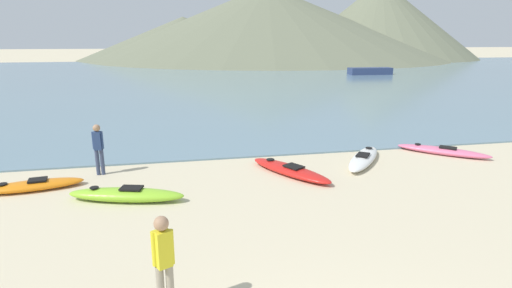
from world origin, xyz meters
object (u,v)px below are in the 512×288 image
(person_near_foreground, at_px, (164,259))
(kayak_on_sand_3, at_px, (33,185))
(person_near_waterline, at_px, (98,146))
(moored_boat_2, at_px, (296,63))
(kayak_on_sand_1, at_px, (364,158))
(kayak_on_sand_2, at_px, (290,170))
(moored_boat_0, at_px, (370,71))
(kayak_on_sand_0, at_px, (126,195))
(kayak_on_sand_4, at_px, (443,151))

(person_near_foreground, bearing_deg, kayak_on_sand_3, 121.41)
(person_near_waterline, distance_m, moored_boat_2, 52.69)
(kayak_on_sand_1, relative_size, kayak_on_sand_2, 0.94)
(person_near_foreground, distance_m, moored_boat_0, 46.69)
(kayak_on_sand_3, xyz_separation_m, moored_boat_0, (27.85, 33.74, 0.34))
(kayak_on_sand_0, height_order, person_near_foreground, person_near_foreground)
(kayak_on_sand_4, bearing_deg, kayak_on_sand_3, -176.49)
(kayak_on_sand_4, xyz_separation_m, moored_boat_2, (9.14, 48.30, 0.54))
(kayak_on_sand_2, xyz_separation_m, moored_boat_0, (20.17, 33.93, 0.33))
(kayak_on_sand_4, xyz_separation_m, person_near_foreground, (-10.16, -7.16, 0.82))
(kayak_on_sand_1, relative_size, person_near_foreground, 1.82)
(kayak_on_sand_3, bearing_deg, kayak_on_sand_0, -27.12)
(kayak_on_sand_4, relative_size, moored_boat_0, 0.53)
(kayak_on_sand_0, xyz_separation_m, person_near_foreground, (1.11, -4.90, 0.78))
(kayak_on_sand_1, bearing_deg, person_near_foreground, -134.70)
(person_near_waterline, xyz_separation_m, moored_boat_2, (21.44, 48.13, -0.27))
(person_near_foreground, bearing_deg, kayak_on_sand_4, 35.17)
(kayak_on_sand_3, distance_m, moored_boat_2, 54.34)
(kayak_on_sand_2, height_order, person_near_foreground, person_near_foreground)
(kayak_on_sand_1, relative_size, kayak_on_sand_3, 1.08)
(kayak_on_sand_2, bearing_deg, person_near_foreground, -122.09)
(kayak_on_sand_0, bearing_deg, moored_boat_2, 68.02)
(kayak_on_sand_2, bearing_deg, kayak_on_sand_1, 13.53)
(kayak_on_sand_0, distance_m, kayak_on_sand_4, 11.49)
(kayak_on_sand_1, distance_m, person_near_waterline, 8.95)
(kayak_on_sand_3, height_order, kayak_on_sand_4, kayak_on_sand_4)
(kayak_on_sand_0, xyz_separation_m, person_near_waterline, (-1.04, 2.44, 0.77))
(kayak_on_sand_4, bearing_deg, kayak_on_sand_2, -170.66)
(kayak_on_sand_2, distance_m, person_near_waterline, 6.16)
(kayak_on_sand_0, distance_m, kayak_on_sand_3, 3.08)
(kayak_on_sand_3, bearing_deg, person_near_waterline, 31.33)
(kayak_on_sand_0, xyz_separation_m, moored_boat_2, (20.41, 50.57, 0.50))
(person_near_waterline, relative_size, moored_boat_2, 0.36)
(kayak_on_sand_2, relative_size, kayak_on_sand_4, 1.15)
(kayak_on_sand_2, distance_m, moored_boat_0, 39.47)
(kayak_on_sand_1, height_order, person_near_waterline, person_near_waterline)
(kayak_on_sand_2, height_order, person_near_waterline, person_near_waterline)
(kayak_on_sand_1, relative_size, moored_boat_0, 0.57)
(kayak_on_sand_0, xyz_separation_m, kayak_on_sand_3, (-2.74, 1.40, -0.04))
(kayak_on_sand_4, xyz_separation_m, moored_boat_0, (13.85, 32.88, 0.33))
(kayak_on_sand_0, relative_size, person_near_foreground, 1.93)
(kayak_on_sand_0, relative_size, moored_boat_2, 0.70)
(kayak_on_sand_0, height_order, kayak_on_sand_4, kayak_on_sand_0)
(kayak_on_sand_0, relative_size, kayak_on_sand_1, 1.06)
(kayak_on_sand_2, bearing_deg, person_near_waterline, 168.52)
(kayak_on_sand_1, height_order, kayak_on_sand_4, kayak_on_sand_1)
(kayak_on_sand_3, distance_m, kayak_on_sand_4, 14.03)
(kayak_on_sand_2, bearing_deg, kayak_on_sand_0, -166.13)
(person_near_foreground, distance_m, person_near_waterline, 7.64)
(moored_boat_0, bearing_deg, kayak_on_sand_3, -129.54)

